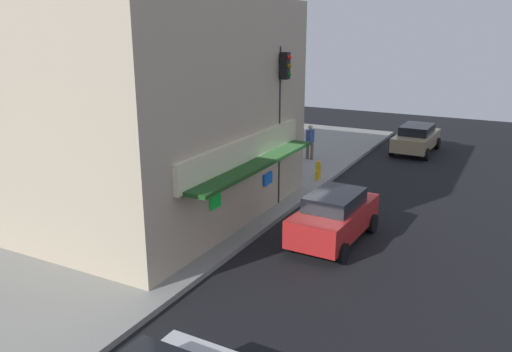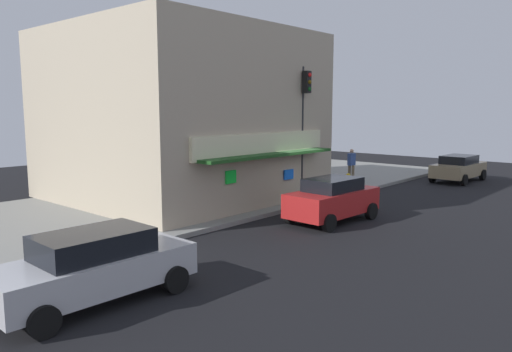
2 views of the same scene
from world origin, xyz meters
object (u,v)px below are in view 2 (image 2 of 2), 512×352
(trash_can, at_px, (235,200))
(pedestrian, at_px, (351,163))
(fire_hydrant, at_px, (348,182))
(traffic_light, at_px, (303,116))
(parked_car_silver, at_px, (94,266))
(parked_car_tan, at_px, (459,168))
(parked_car_red, at_px, (332,199))

(trash_can, xyz_separation_m, pedestrian, (10.54, 0.88, 0.57))
(fire_hydrant, height_order, trash_can, fire_hydrant)
(traffic_light, bearing_deg, fire_hydrant, -2.83)
(traffic_light, bearing_deg, pedestrian, 12.41)
(trash_can, bearing_deg, pedestrian, 4.79)
(trash_can, bearing_deg, parked_car_silver, -155.43)
(trash_can, bearing_deg, fire_hydrant, -6.11)
(parked_car_tan, bearing_deg, fire_hydrant, 161.06)
(parked_car_silver, xyz_separation_m, parked_car_red, (10.07, 0.30, 0.04))
(parked_car_silver, height_order, parked_car_tan, parked_car_silver)
(traffic_light, distance_m, parked_car_red, 4.77)
(parked_car_red, bearing_deg, trash_can, 113.87)
(parked_car_silver, bearing_deg, fire_hydrant, 10.99)
(pedestrian, height_order, parked_car_silver, pedestrian)
(parked_car_red, bearing_deg, parked_car_tan, 0.36)
(fire_hydrant, distance_m, pedestrian, 3.61)
(trash_can, relative_size, parked_car_red, 0.21)
(traffic_light, xyz_separation_m, trash_can, (-3.75, 0.61, -3.32))
(parked_car_tan, bearing_deg, traffic_light, 165.95)
(pedestrian, distance_m, parked_car_silver, 19.62)
(fire_hydrant, bearing_deg, trash_can, 173.89)
(trash_can, height_order, parked_car_red, parked_car_red)
(trash_can, distance_m, pedestrian, 10.60)
(fire_hydrant, xyz_separation_m, parked_car_tan, (7.88, -2.70, 0.22))
(fire_hydrant, xyz_separation_m, parked_car_red, (-5.82, -2.79, 0.28))
(fire_hydrant, relative_size, pedestrian, 0.48)
(traffic_light, relative_size, fire_hydrant, 6.89)
(fire_hydrant, xyz_separation_m, trash_can, (-7.40, 0.79, 0.01))
(traffic_light, relative_size, parked_car_tan, 1.39)
(traffic_light, height_order, parked_car_red, traffic_light)
(fire_hydrant, bearing_deg, parked_car_red, -154.37)
(parked_car_tan, bearing_deg, pedestrian, 137.25)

